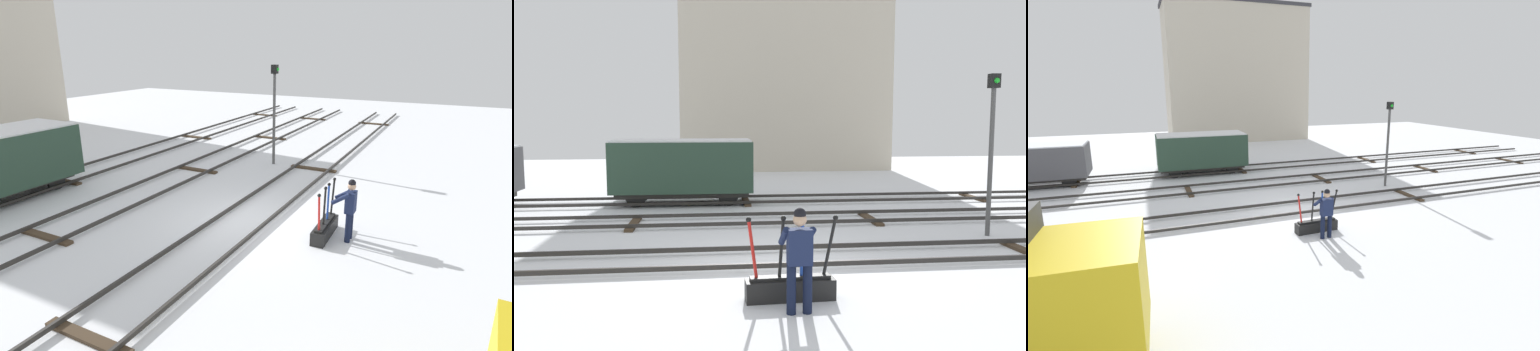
# 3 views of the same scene
# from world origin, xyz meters

# --- Properties ---
(ground_plane) EXTENTS (60.00, 60.00, 0.00)m
(ground_plane) POSITION_xyz_m (0.00, 0.00, 0.00)
(ground_plane) COLOR white
(track_main_line) EXTENTS (44.00, 1.94, 0.18)m
(track_main_line) POSITION_xyz_m (0.00, 0.00, 0.11)
(track_main_line) COLOR #2D2B28
(track_main_line) RESTS_ON ground_plane
(track_siding_near) EXTENTS (44.00, 1.94, 0.18)m
(track_siding_near) POSITION_xyz_m (0.00, 4.27, 0.11)
(track_siding_near) COLOR #2D2B28
(track_siding_near) RESTS_ON ground_plane
(track_siding_far) EXTENTS (44.00, 1.94, 0.18)m
(track_siding_far) POSITION_xyz_m (0.00, 8.02, 0.11)
(track_siding_far) COLOR #2D2B28
(track_siding_far) RESTS_ON ground_plane
(switch_lever_frame) EXTENTS (1.59, 0.42, 1.45)m
(switch_lever_frame) POSITION_xyz_m (0.03, -2.39, 0.25)
(switch_lever_frame) COLOR black
(switch_lever_frame) RESTS_ON ground_plane
(rail_worker) EXTENTS (0.55, 0.61, 1.69)m
(rail_worker) POSITION_xyz_m (0.07, -3.00, 0.95)
(rail_worker) COLOR #111831
(rail_worker) RESTS_ON ground_plane
(signal_post) EXTENTS (0.24, 0.32, 4.20)m
(signal_post) POSITION_xyz_m (5.94, 1.86, 2.55)
(signal_post) COLOR #4C4C4C
(signal_post) RESTS_ON ground_plane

